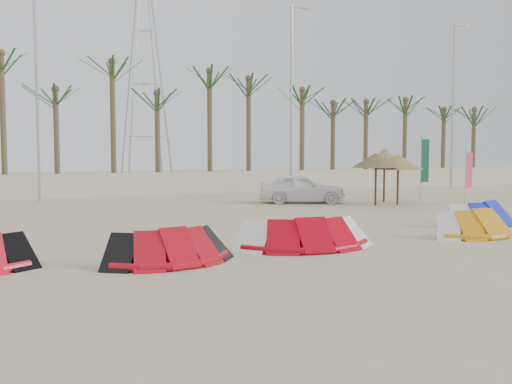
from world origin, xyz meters
name	(u,v)px	position (x,y,z in m)	size (l,w,h in m)	color
ground	(360,270)	(0.00, 0.00, 0.00)	(120.00, 120.00, 0.00)	tan
boundary_wall	(150,184)	(0.00, 22.00, 0.65)	(60.00, 0.30, 1.30)	beige
palm_line	(155,85)	(0.67, 23.50, 6.44)	(52.00, 4.00, 7.70)	brown
lamp_b	(37,86)	(-5.96, 20.00, 5.77)	(1.25, 0.14, 11.00)	#A5A8AD
lamp_c	(292,96)	(8.04, 20.00, 5.77)	(1.25, 0.14, 11.00)	#A5A8AD
lamp_d	(453,102)	(20.04, 20.00, 5.77)	(1.25, 0.14, 11.00)	#A5A8AD
pylon	(146,188)	(1.00, 28.00, 0.00)	(3.00, 3.00, 14.00)	#A5A8AD
kite_red_mid	(167,244)	(-3.67, 2.55, 0.42)	(3.31, 2.00, 0.90)	#B00915
kite_red_right	(300,231)	(0.15, 3.22, 0.42)	(3.79, 1.78, 0.90)	#B10211
kite_orange	(469,222)	(5.88, 3.06, 0.42)	(3.12, 1.78, 0.90)	orange
kite_blue	(476,212)	(8.15, 5.16, 0.42)	(3.83, 2.48, 0.90)	#1128D7
parasol_left	(376,160)	(8.59, 12.08, 2.13)	(2.27, 2.27, 2.49)	#4C331E
parasol_mid	(398,162)	(9.69, 11.88, 2.05)	(2.36, 2.36, 2.40)	#4C331E
parasol_right	(385,156)	(10.01, 13.43, 2.30)	(2.17, 2.17, 2.66)	#4C331E
flag_pink	(468,172)	(13.16, 11.03, 1.55)	(0.45, 0.04, 2.61)	#A5A8AD
flag_green	(424,163)	(11.95, 12.83, 1.97)	(0.45, 0.11, 3.33)	#A5A8AD
car	(302,188)	(5.95, 14.52, 0.72)	(1.69, 4.21, 1.43)	white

